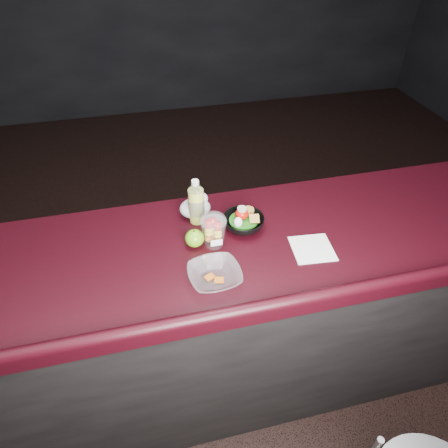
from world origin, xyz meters
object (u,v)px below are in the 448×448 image
Objects in this scene: lemonade_bottle at (196,205)px; green_apple at (195,238)px; fruit_cup at (214,230)px; snack_bowl at (243,222)px; takeout_bowl at (215,276)px.

lemonade_bottle is 2.58× the size of green_apple.
fruit_cup reaches higher than snack_bowl.
fruit_cup is at bearing 78.62° from takeout_bowl.
fruit_cup is 0.70× the size of snack_bowl.
snack_bowl reaches higher than takeout_bowl.
green_apple is (-0.04, -0.15, -0.05)m from lemonade_bottle.
green_apple is 0.23m from snack_bowl.
takeout_bowl is at bearing -124.31° from snack_bowl.
green_apple reaches higher than takeout_bowl.
green_apple is at bearing 100.27° from takeout_bowl.
lemonade_bottle is 0.21m from snack_bowl.
lemonade_bottle is 0.97× the size of snack_bowl.
fruit_cup is at bearing -76.71° from lemonade_bottle.
green_apple is 0.37× the size of snack_bowl.
takeout_bowl is at bearing -90.03° from lemonade_bottle.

